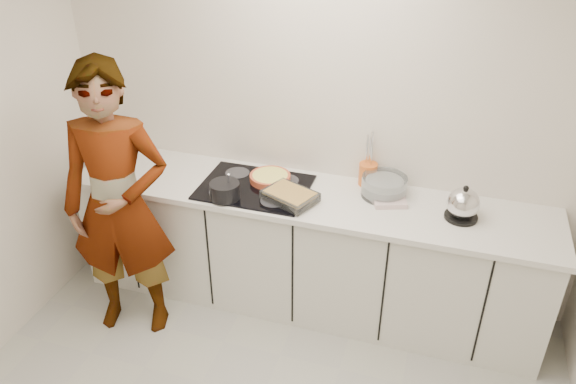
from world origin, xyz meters
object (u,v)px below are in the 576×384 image
(kettle, at_px, (463,205))
(utensil_crock, at_px, (368,174))
(cook, at_px, (119,206))
(tart_dish, at_px, (270,177))
(mixing_bowl, at_px, (384,187))
(hob, at_px, (255,187))
(saucepan, at_px, (225,190))
(baking_dish, at_px, (290,196))

(kettle, bearing_deg, utensil_crock, 158.38)
(utensil_crock, bearing_deg, cook, -150.97)
(tart_dish, relative_size, mixing_bowl, 1.17)
(hob, relative_size, utensil_crock, 4.65)
(saucepan, bearing_deg, baking_dish, 12.93)
(mixing_bowl, distance_m, utensil_crock, 0.18)
(tart_dish, distance_m, baking_dish, 0.29)
(tart_dish, distance_m, utensil_crock, 0.66)
(tart_dish, xyz_separation_m, kettle, (1.26, -0.07, 0.06))
(saucepan, bearing_deg, kettle, 8.69)
(kettle, bearing_deg, cook, -165.16)
(kettle, bearing_deg, mixing_bowl, 165.34)
(baking_dish, bearing_deg, saucepan, -167.07)
(hob, relative_size, mixing_bowl, 2.41)
(saucepan, height_order, baking_dish, saucepan)
(hob, bearing_deg, kettle, 1.26)
(mixing_bowl, bearing_deg, cook, -156.57)
(kettle, relative_size, utensil_crock, 1.71)
(hob, bearing_deg, baking_dish, -19.81)
(saucepan, xyz_separation_m, cook, (-0.59, -0.32, -0.04))
(mixing_bowl, xyz_separation_m, utensil_crock, (-0.13, 0.12, 0.01))
(tart_dish, relative_size, utensil_crock, 2.25)
(hob, relative_size, kettle, 2.72)
(hob, xyz_separation_m, mixing_bowl, (0.84, 0.16, 0.06))
(utensil_crock, bearing_deg, baking_dish, -138.77)
(saucepan, bearing_deg, mixing_bowl, 20.07)
(saucepan, height_order, cook, cook)
(tart_dish, relative_size, kettle, 1.32)
(saucepan, relative_size, mixing_bowl, 0.80)
(baking_dish, bearing_deg, kettle, 7.01)
(saucepan, distance_m, cook, 0.67)
(kettle, xyz_separation_m, cook, (-2.06, -0.54, -0.07))
(tart_dish, relative_size, saucepan, 1.45)
(tart_dish, height_order, saucepan, saucepan)
(mixing_bowl, distance_m, kettle, 0.52)
(tart_dish, bearing_deg, mixing_bowl, 4.20)
(tart_dish, bearing_deg, saucepan, -124.53)
(baking_dish, xyz_separation_m, kettle, (1.06, 0.13, 0.05))
(mixing_bowl, bearing_deg, kettle, -14.66)
(kettle, xyz_separation_m, utensil_crock, (-0.63, 0.25, -0.02))
(hob, bearing_deg, saucepan, -123.83)
(tart_dish, relative_size, cook, 0.19)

